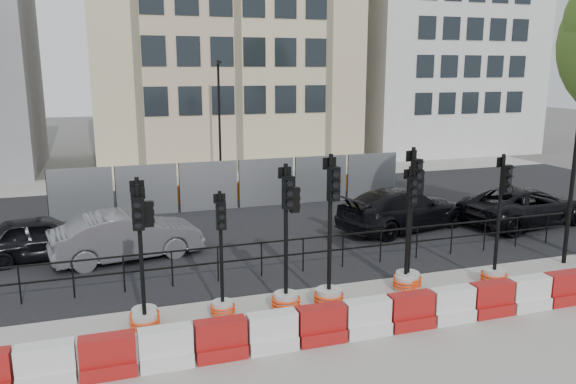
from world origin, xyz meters
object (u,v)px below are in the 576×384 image
object	(u,v)px
car_a	(42,237)
traffic_signal_h	(496,259)
lamp_post_near	(576,154)
car_c	(403,209)
traffic_signal_a	(144,302)
traffic_signal_d	(287,277)

from	to	relation	value
car_a	traffic_signal_h	bearing A→B (deg)	-123.62
lamp_post_near	car_c	size ratio (longest dim) A/B	1.10
traffic_signal_a	car_c	size ratio (longest dim) A/B	0.60
lamp_post_near	traffic_signal_d	bearing A→B (deg)	-176.37
traffic_signal_d	traffic_signal_h	world-z (taller)	traffic_signal_d
traffic_signal_h	car_a	size ratio (longest dim) A/B	0.86
lamp_post_near	traffic_signal_d	world-z (taller)	lamp_post_near
lamp_post_near	traffic_signal_a	world-z (taller)	lamp_post_near
lamp_post_near	traffic_signal_a	distance (m)	12.26
traffic_signal_a	traffic_signal_h	world-z (taller)	traffic_signal_h
traffic_signal_h	lamp_post_near	bearing A→B (deg)	-0.58
traffic_signal_d	car_c	distance (m)	8.00
traffic_signal_h	traffic_signal_d	bearing A→B (deg)	163.97
traffic_signal_d	traffic_signal_a	bearing A→B (deg)	175.82
car_a	lamp_post_near	bearing A→B (deg)	-115.95
lamp_post_near	car_a	xyz separation A→B (m)	(-14.50, 5.26, -2.56)
car_a	car_c	world-z (taller)	car_c
traffic_signal_a	car_c	world-z (taller)	traffic_signal_a
traffic_signal_d	traffic_signal_h	xyz separation A→B (m)	(5.69, -0.18, -0.12)
lamp_post_near	car_c	xyz separation A→B (m)	(-2.68, 4.69, -2.48)
car_c	lamp_post_near	bearing A→B (deg)	-163.83
car_a	car_c	size ratio (longest dim) A/B	0.74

